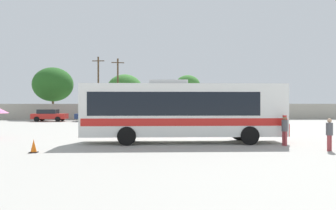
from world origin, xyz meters
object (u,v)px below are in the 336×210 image
parked_car_second_dark_blue (93,115)px  roadside_tree_midright (188,86)px  attendant_by_bus_door (285,128)px  parked_car_third_white (149,115)px  roadside_tree_left (53,84)px  parked_car_rightmost_red (193,115)px  passenger_waiting_on_apron (329,133)px  traffic_cone_on_apron (34,146)px  parked_car_leftmost_red (49,115)px  utility_pole_near (98,86)px  coach_bus_white_red (181,109)px  utility_pole_far (118,87)px  roadside_tree_midleft (125,90)px

parked_car_second_dark_blue → roadside_tree_midright: 17.35m
attendant_by_bus_door → parked_car_third_white: bearing=106.8°
roadside_tree_left → parked_car_rightmost_red: bearing=-18.9°
passenger_waiting_on_apron → traffic_cone_on_apron: 14.25m
parked_car_leftmost_red → parked_car_rightmost_red: (18.11, 0.30, -0.04)m
roadside_tree_left → parked_car_leftmost_red: bearing=-77.9°
traffic_cone_on_apron → parked_car_third_white: bearing=79.8°
passenger_waiting_on_apron → utility_pole_near: bearing=115.3°
roadside_tree_midright → parked_car_rightmost_red: bearing=-91.6°
parked_car_second_dark_blue → utility_pole_near: 8.29m
coach_bus_white_red → parked_car_third_white: 24.15m
utility_pole_near → passenger_waiting_on_apron: bearing=-64.7°
utility_pole_near → roadside_tree_left: (-6.49, -0.18, 0.27)m
passenger_waiting_on_apron → utility_pole_far: size_ratio=0.18×
coach_bus_white_red → roadside_tree_midleft: roadside_tree_midleft is taller
parked_car_second_dark_blue → roadside_tree_left: size_ratio=0.62×
parked_car_rightmost_red → passenger_waiting_on_apron: bearing=-82.9°
parked_car_third_white → roadside_tree_midright: size_ratio=0.65×
utility_pole_far → roadside_tree_left: (-9.41, 0.69, 0.44)m
attendant_by_bus_door → roadside_tree_midleft: (-11.63, 35.82, 3.40)m
parked_car_leftmost_red → parked_car_rightmost_red: parked_car_leftmost_red is taller
attendant_by_bus_door → roadside_tree_left: 39.65m
parked_car_leftmost_red → roadside_tree_midleft: roadside_tree_midleft is taller
parked_car_rightmost_red → roadside_tree_midleft: 13.98m
parked_car_rightmost_red → roadside_tree_midleft: (-9.51, 9.61, 3.59)m
passenger_waiting_on_apron → roadside_tree_midleft: 40.31m
parked_car_rightmost_red → utility_pole_near: bearing=152.3°
parked_car_leftmost_red → traffic_cone_on_apron: size_ratio=6.75×
coach_bus_white_red → parked_car_rightmost_red: bearing=82.0°
traffic_cone_on_apron → parked_car_rightmost_red: bearing=69.4°
coach_bus_white_red → roadside_tree_left: roadside_tree_left is taller
utility_pole_near → attendant_by_bus_door: bearing=-65.3°
parked_car_second_dark_blue → parked_car_third_white: (7.00, -0.09, -0.02)m
passenger_waiting_on_apron → parked_car_leftmost_red: bearing=127.6°
coach_bus_white_red → attendant_by_bus_door: size_ratio=7.07×
utility_pole_far → roadside_tree_midright: (10.49, 4.37, 0.42)m
parked_car_leftmost_red → utility_pole_near: size_ratio=0.48×
roadside_tree_left → traffic_cone_on_apron: roadside_tree_left is taller
coach_bus_white_red → utility_pole_far: 31.37m
roadside_tree_left → roadside_tree_midright: 20.23m
roadside_tree_midright → parked_car_second_dark_blue: bearing=-140.2°
parked_car_third_white → utility_pole_far: 8.78m
roadside_tree_midright → utility_pole_far: bearing=-157.4°
parked_car_leftmost_red → roadside_tree_left: bearing=102.1°
roadside_tree_midleft → utility_pole_near: bearing=-143.0°
parked_car_third_white → roadside_tree_left: 16.25m
roadside_tree_left → attendant_by_bus_door: bearing=-56.6°
parked_car_third_white → passenger_waiting_on_apron: bearing=-71.8°
parked_car_third_white → parked_car_leftmost_red: bearing=179.1°
parked_car_leftmost_red → utility_pole_far: size_ratio=0.50×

